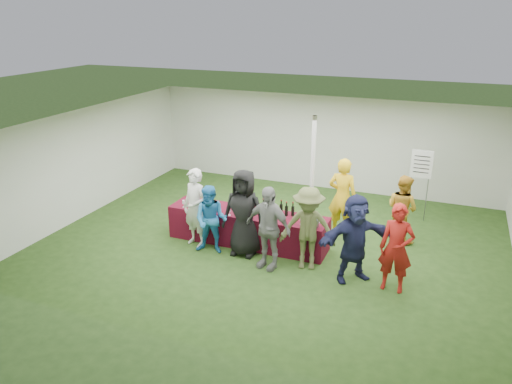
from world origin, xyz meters
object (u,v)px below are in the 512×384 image
at_px(dump_bucket, 313,223).
at_px(customer_5, 355,238).
at_px(customer_0, 195,208).
at_px(customer_4, 308,228).
at_px(customer_2, 244,213).
at_px(wine_list_sign, 421,170).
at_px(customer_3, 268,228).
at_px(customer_1, 211,220).
at_px(customer_6, 396,248).
at_px(staff_pourer, 342,197).
at_px(staff_back, 402,208).
at_px(serving_table, 248,228).

height_order(dump_bucket, customer_5, customer_5).
bearing_deg(dump_bucket, customer_0, -173.74).
bearing_deg(customer_4, customer_2, 164.61).
bearing_deg(customer_0, dump_bucket, 24.44).
xyz_separation_m(wine_list_sign, customer_4, (-1.83, -3.40, -0.45)).
distance_m(customer_2, customer_3, 0.78).
height_order(wine_list_sign, customer_2, customer_2).
xyz_separation_m(customer_0, customer_3, (1.84, -0.36, -0.01)).
bearing_deg(customer_3, customer_4, 32.44).
xyz_separation_m(dump_bucket, customer_3, (-0.75, -0.65, 0.03)).
xyz_separation_m(customer_1, customer_3, (1.36, -0.17, 0.12)).
bearing_deg(customer_6, customer_0, 178.32).
height_order(staff_pourer, customer_3, staff_pourer).
distance_m(wine_list_sign, customer_2, 4.65).
xyz_separation_m(customer_3, customer_6, (2.49, 0.05, -0.02)).
relative_size(customer_1, customer_3, 0.87).
bearing_deg(wine_list_sign, customer_0, -143.17).
relative_size(customer_1, customer_5, 0.86).
xyz_separation_m(customer_0, customer_4, (2.58, -0.09, -0.02)).
distance_m(customer_1, customer_2, 0.73).
bearing_deg(customer_0, customer_3, 6.97).
height_order(dump_bucket, customer_4, customer_4).
bearing_deg(wine_list_sign, customer_1, -138.33).
xyz_separation_m(dump_bucket, customer_5, (0.96, -0.50, 0.03)).
relative_size(customer_0, customer_5, 1.01).
distance_m(staff_pourer, staff_back, 1.34).
bearing_deg(customer_4, customer_1, 171.18).
bearing_deg(customer_4, staff_back, 40.38).
bearing_deg(customer_0, serving_table, 44.23).
bearing_deg(customer_2, customer_5, -5.70).
xyz_separation_m(staff_back, customer_0, (-4.18, -1.94, 0.11)).
xyz_separation_m(customer_0, customer_5, (3.54, -0.21, -0.01)).
bearing_deg(staff_back, customer_6, 127.44).
bearing_deg(wine_list_sign, customer_5, -103.89).
relative_size(wine_list_sign, customer_2, 0.95).
bearing_deg(wine_list_sign, customer_4, -118.28).
bearing_deg(customer_0, staff_back, 43.13).
relative_size(customer_4, customer_5, 0.99).
bearing_deg(customer_1, customer_3, -15.88).
bearing_deg(customer_6, staff_back, 96.21).
height_order(serving_table, customer_0, customer_0).
bearing_deg(customer_4, customer_6, -18.63).
bearing_deg(staff_back, customer_5, 107.22).
bearing_deg(staff_back, customer_2, 66.37).
bearing_deg(customer_2, staff_pourer, 45.20).
xyz_separation_m(dump_bucket, customer_0, (-2.59, -0.28, 0.04)).
distance_m(wine_list_sign, customer_6, 3.64).
height_order(staff_pourer, customer_6, staff_pourer).
bearing_deg(staff_pourer, dump_bucket, 85.78).
height_order(staff_back, customer_1, staff_back).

